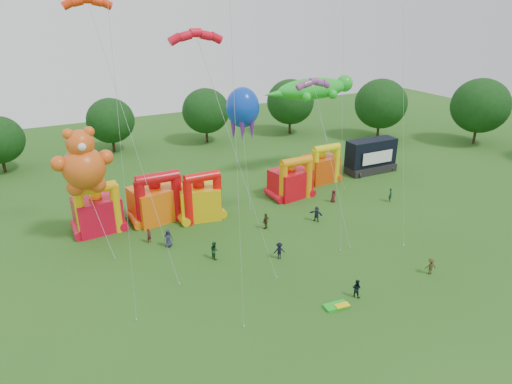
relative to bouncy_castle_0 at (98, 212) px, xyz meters
name	(u,v)px	position (x,y,z in m)	size (l,w,h in m)	color
ground	(381,341)	(15.38, -28.02, -2.28)	(160.00, 160.00, 0.00)	#225317
tree_ring	(372,269)	(14.22, -27.42, 3.98)	(121.47, 123.55, 12.07)	#352314
bouncy_castle_0	(98,212)	(0.00, 0.00, 0.00)	(5.00, 4.15, 5.97)	red
bouncy_castle_1	(157,201)	(6.48, -0.18, 0.05)	(6.02, 5.18, 6.15)	orange
bouncy_castle_2	(200,200)	(11.03, -2.07, 0.00)	(5.17, 4.47, 5.96)	#DCB10B
bouncy_castle_3	(291,181)	(23.70, -1.51, -0.13)	(5.24, 4.46, 5.62)	red
bouncy_castle_4	(321,166)	(30.26, 1.29, -0.14)	(4.91, 4.11, 5.59)	#D1430B
stage_trailer	(371,156)	(38.95, 1.03, 0.10)	(7.67, 3.12, 4.95)	black
teddy_bear_kite	(88,179)	(-0.79, -2.77, 4.83)	(5.95, 7.00, 12.35)	#DD5518
gecko_kite	(319,111)	(30.73, 3.04, 7.22)	(14.22, 9.54, 13.95)	green
octopus_kite	(245,140)	(18.59, 1.53, 5.15)	(4.19, 8.03, 13.82)	#0C39BA
parafoil_kites	(190,153)	(6.96, -11.46, 8.87)	(24.21, 13.24, 24.53)	red
diamond_kites	(283,106)	(14.07, -15.11, 12.99)	(30.09, 12.60, 37.11)	#D90A40
folded_kite_bundle	(337,306)	(14.88, -23.23, -2.14)	(2.10, 1.27, 0.31)	green
spectator_0	(168,238)	(5.62, -6.99, -1.31)	(0.95, 0.62, 1.95)	#262A3F
spectator_1	(149,236)	(4.10, -5.22, -1.48)	(0.58, 0.38, 1.60)	#4B1521
spectator_2	(214,250)	(8.92, -11.34, -1.37)	(0.89, 0.69, 1.82)	#193F21
spectator_3	(279,251)	(14.56, -14.27, -1.42)	(1.11, 0.64, 1.72)	black
spectator_4	(266,221)	(16.45, -8.06, -1.36)	(1.08, 0.45, 1.85)	#3A2C17
spectator_5	(316,214)	(22.49, -9.08, -1.38)	(1.66, 0.53, 1.79)	#252A3E
spectator_6	(333,196)	(27.49, -5.54, -1.47)	(0.79, 0.51, 1.61)	#4F161D
spectator_7	(391,195)	(33.94, -8.74, -1.36)	(0.67, 0.44, 1.83)	#183D26
spectator_8	(357,288)	(17.24, -22.75, -1.45)	(0.81, 0.63, 1.66)	black
spectator_9	(431,266)	(25.60, -23.08, -1.49)	(1.03, 0.59, 1.59)	#383116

